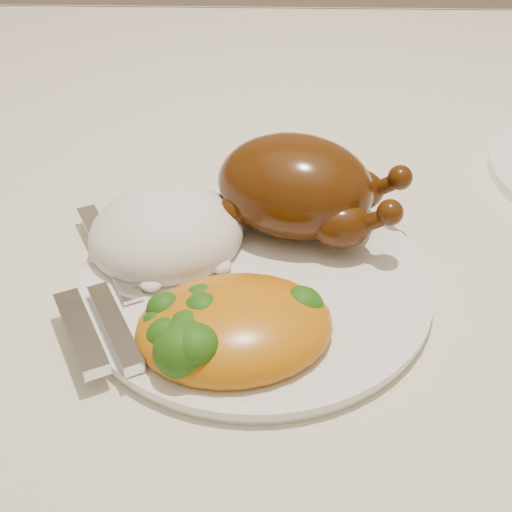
{
  "coord_description": "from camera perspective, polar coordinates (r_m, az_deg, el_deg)",
  "views": [
    {
      "loc": [
        -0.01,
        -0.5,
        1.11
      ],
      "look_at": [
        -0.02,
        -0.11,
        0.8
      ],
      "focal_mm": 50.0,
      "sensor_mm": 36.0,
      "label": 1
    }
  ],
  "objects": [
    {
      "name": "roast_chicken",
      "position": [
        0.55,
        3.5,
        5.49
      ],
      "size": [
        0.16,
        0.12,
        0.08
      ],
      "rotation": [
        0.0,
        0.0,
        -0.27
      ],
      "color": "#4C2808",
      "rests_on": "dinner_plate"
    },
    {
      "name": "rice_mound",
      "position": [
        0.54,
        -7.15,
        1.77
      ],
      "size": [
        0.15,
        0.15,
        0.06
      ],
      "rotation": [
        0.0,
        0.0,
        0.43
      ],
      "color": "white",
      "rests_on": "dinner_plate"
    },
    {
      "name": "dinner_plate",
      "position": [
        0.52,
        -0.0,
        -2.21
      ],
      "size": [
        0.27,
        0.27,
        0.01
      ],
      "primitive_type": "cylinder",
      "rotation": [
        0.0,
        0.0,
        0.07
      ],
      "color": "white",
      "rests_on": "tablecloth"
    },
    {
      "name": "cutlery",
      "position": [
        0.5,
        -11.98,
        -3.61
      ],
      "size": [
        0.08,
        0.19,
        0.01
      ],
      "rotation": [
        0.0,
        0.0,
        0.47
      ],
      "color": "silver",
      "rests_on": "dinner_plate"
    },
    {
      "name": "mac_and_cheese",
      "position": [
        0.46,
        -2.12,
        -5.68
      ],
      "size": [
        0.14,
        0.12,
        0.05
      ],
      "rotation": [
        0.0,
        0.0,
        0.17
      ],
      "color": "orange",
      "rests_on": "dinner_plate"
    },
    {
      "name": "dining_table",
      "position": [
        0.67,
        2.0,
        -3.52
      ],
      "size": [
        1.6,
        0.9,
        0.76
      ],
      "color": "brown",
      "rests_on": "floor"
    },
    {
      "name": "tablecloth",
      "position": [
        0.62,
        2.15,
        1.54
      ],
      "size": [
        1.73,
        1.03,
        0.18
      ],
      "color": "beige",
      "rests_on": "dining_table"
    }
  ]
}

